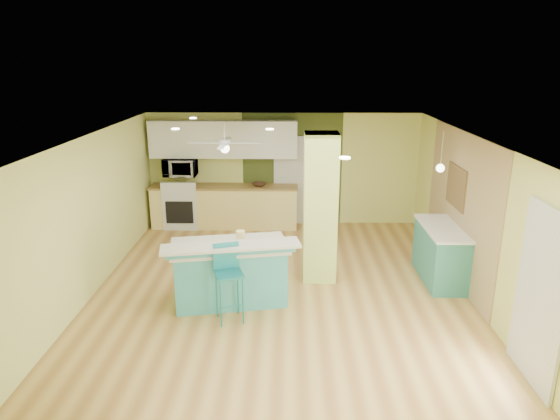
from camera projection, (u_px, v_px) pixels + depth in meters
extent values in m
cube|color=#A57339|center=(281.00, 290.00, 8.18)|extent=(6.00, 7.00, 0.01)
cube|color=white|center=(281.00, 137.00, 7.44)|extent=(6.00, 7.00, 0.01)
cube|color=#D9DE77|center=(283.00, 169.00, 11.16)|extent=(6.00, 0.01, 2.50)
cube|color=#D9DE77|center=(274.00, 337.00, 4.46)|extent=(6.00, 0.01, 2.50)
cube|color=#D9DE77|center=(90.00, 216.00, 7.86)|extent=(0.01, 7.00, 2.50)
cube|color=#D9DE77|center=(473.00, 218.00, 7.76)|extent=(0.01, 7.00, 2.50)
cube|color=#9A7E58|center=(460.00, 207.00, 8.33)|extent=(0.02, 3.40, 2.50)
cube|color=#3F491D|center=(292.00, 169.00, 11.14)|extent=(2.20, 0.02, 2.50)
cube|color=silver|center=(292.00, 181.00, 11.19)|extent=(0.82, 0.05, 2.00)
cube|color=silver|center=(540.00, 298.00, 5.62)|extent=(0.04, 1.08, 2.10)
cube|color=#C0D663|center=(320.00, 208.00, 8.28)|extent=(0.55, 0.55, 2.50)
cube|color=#EED57C|center=(225.00, 207.00, 11.13)|extent=(3.20, 0.60, 0.90)
cube|color=olive|center=(224.00, 187.00, 10.99)|extent=(3.25, 0.63, 0.04)
cube|color=silver|center=(183.00, 207.00, 11.14)|extent=(0.76, 0.64, 0.90)
cube|color=black|center=(179.00, 212.00, 10.84)|extent=(0.59, 0.02, 0.50)
cube|color=silver|center=(178.00, 187.00, 10.70)|extent=(0.76, 0.06, 0.18)
cube|color=white|center=(223.00, 139.00, 10.80)|extent=(3.20, 0.34, 0.80)
imported|color=white|center=(180.00, 167.00, 10.88)|extent=(0.70, 0.48, 0.39)
cylinder|color=silver|center=(224.00, 132.00, 9.44)|extent=(0.03, 0.03, 0.40)
cylinder|color=silver|center=(225.00, 142.00, 9.49)|extent=(0.24, 0.24, 0.10)
sphere|color=white|center=(225.00, 148.00, 9.53)|extent=(0.18, 0.18, 0.18)
cylinder|color=silver|center=(442.00, 150.00, 8.21)|extent=(0.01, 0.01, 0.62)
sphere|color=white|center=(440.00, 168.00, 8.30)|extent=(0.14, 0.14, 0.14)
cube|color=brown|center=(456.00, 187.00, 8.44)|extent=(0.03, 0.90, 0.70)
cube|color=teal|center=(230.00, 274.00, 7.70)|extent=(1.79, 1.12, 0.88)
cube|color=beige|center=(229.00, 246.00, 7.57)|extent=(1.90, 1.24, 0.05)
cube|color=teal|center=(231.00, 250.00, 7.17)|extent=(1.87, 0.48, 0.13)
cube|color=beige|center=(231.00, 246.00, 7.16)|extent=(2.04, 0.78, 0.04)
cylinder|color=teal|center=(221.00, 304.00, 6.93)|extent=(0.02, 0.02, 0.71)
cylinder|color=teal|center=(243.00, 301.00, 7.02)|extent=(0.02, 0.02, 0.71)
cylinder|color=teal|center=(217.00, 295.00, 7.22)|extent=(0.02, 0.02, 0.71)
cylinder|color=teal|center=(238.00, 292.00, 7.31)|extent=(0.02, 0.02, 0.71)
cube|color=teal|center=(229.00, 274.00, 7.01)|extent=(0.47, 0.47, 0.03)
cube|color=teal|center=(226.00, 256.00, 7.10)|extent=(0.37, 0.15, 0.40)
cube|color=teal|center=(440.00, 254.00, 8.43)|extent=(0.58, 1.41, 0.91)
cube|color=white|center=(443.00, 228.00, 8.29)|extent=(0.62, 1.47, 0.04)
imported|color=#3C2518|center=(259.00, 184.00, 10.94)|extent=(0.38, 0.38, 0.07)
cylinder|color=yellow|center=(241.00, 236.00, 7.69)|extent=(0.14, 0.14, 0.16)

